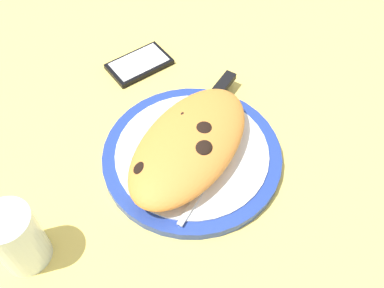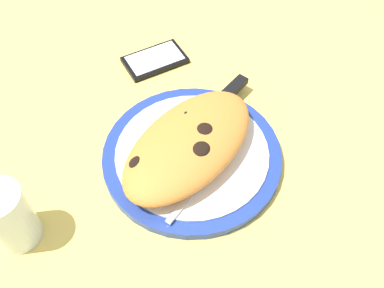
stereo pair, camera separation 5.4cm
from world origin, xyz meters
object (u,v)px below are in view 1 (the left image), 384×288
at_px(smartphone, 139,64).
at_px(plate, 192,155).
at_px(fork, 213,171).
at_px(water_glass, 19,241).
at_px(knife, 209,103).
at_px(calzone, 191,145).

bearing_deg(smartphone, plate, -114.59).
xyz_separation_m(plate, smartphone, (0.10, 0.22, -0.00)).
distance_m(plate, fork, 0.05).
xyz_separation_m(smartphone, water_glass, (-0.37, -0.15, 0.04)).
distance_m(fork, water_glass, 0.29).
relative_size(plate, knife, 1.24).
distance_m(calzone, fork, 0.05).
relative_size(calzone, smartphone, 2.15).
bearing_deg(fork, calzone, 87.57).
xyz_separation_m(knife, smartphone, (0.00, 0.18, -0.02)).
bearing_deg(plate, knife, 24.12).
bearing_deg(knife, smartphone, 88.64).
relative_size(knife, smartphone, 1.80).
bearing_deg(fork, water_glass, 156.46).
bearing_deg(calzone, knife, 24.08).
bearing_deg(plate, fork, -99.93).
distance_m(smartphone, water_glass, 0.41).
height_order(plate, calzone, calzone).
xyz_separation_m(plate, knife, (0.10, 0.04, 0.01)).
height_order(calzone, fork, calzone).
bearing_deg(knife, fork, -138.67).
bearing_deg(knife, calzone, -155.92).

